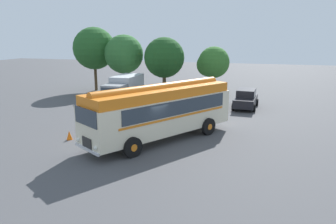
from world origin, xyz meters
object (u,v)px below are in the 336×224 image
(car_mid_right, at_px, (212,97))
(car_near_left, at_px, (157,94))
(car_far_right, at_px, (246,99))
(car_mid_left, at_px, (181,97))
(traffic_cone, at_px, (69,135))
(vintage_bus, at_px, (161,109))
(box_van, at_px, (124,88))

(car_mid_right, bearing_deg, car_near_left, -179.52)
(car_far_right, bearing_deg, car_mid_right, -176.43)
(car_mid_right, bearing_deg, car_mid_left, -170.35)
(car_near_left, distance_m, traffic_cone, 12.23)
(car_mid_right, relative_size, car_far_right, 1.01)
(car_mid_left, relative_size, traffic_cone, 7.80)
(vintage_bus, bearing_deg, traffic_cone, -163.10)
(box_van, bearing_deg, traffic_cone, -82.67)
(car_far_right, relative_size, traffic_cone, 7.79)
(car_near_left, distance_m, car_far_right, 8.14)
(box_van, bearing_deg, car_mid_right, 2.99)
(traffic_cone, bearing_deg, car_near_left, 82.12)
(vintage_bus, relative_size, traffic_cone, 17.98)
(car_mid_right, relative_size, traffic_cone, 7.86)
(car_near_left, height_order, traffic_cone, car_near_left)
(car_far_right, bearing_deg, box_van, -176.86)
(vintage_bus, bearing_deg, car_mid_left, 97.65)
(car_near_left, relative_size, traffic_cone, 7.97)
(vintage_bus, xyz_separation_m, traffic_cone, (-5.40, -1.64, -1.62))
(car_mid_left, xyz_separation_m, box_van, (-5.56, 0.04, 0.52))
(car_mid_left, relative_size, box_van, 0.74)
(car_far_right, height_order, box_van, box_van)
(vintage_bus, relative_size, box_van, 1.71)
(vintage_bus, height_order, car_mid_right, vintage_bus)
(car_mid_left, bearing_deg, car_far_right, 6.54)
(car_mid_left, xyz_separation_m, traffic_cone, (-4.05, -11.67, -0.57))
(vintage_bus, xyz_separation_m, box_van, (-6.91, 10.07, -0.53))
(vintage_bus, bearing_deg, car_far_right, 67.56)
(vintage_bus, distance_m, car_near_left, 11.15)
(car_mid_left, distance_m, box_van, 5.58)
(car_near_left, distance_m, car_mid_right, 5.18)
(car_near_left, height_order, car_mid_right, same)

